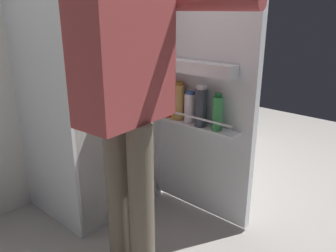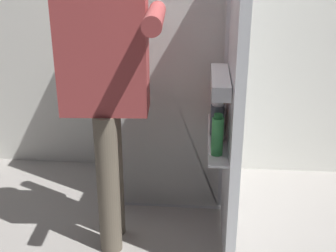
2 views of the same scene
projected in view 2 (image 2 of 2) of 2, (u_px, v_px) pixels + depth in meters
name	position (u px, v px, depth m)	size (l,w,h in m)	color
ground_plane	(165.00, 229.00, 2.62)	(5.81, 5.81, 0.00)	gray
kitchen_wall	(176.00, 5.00, 3.00)	(4.40, 0.10, 2.41)	silver
refrigerator	(176.00, 71.00, 2.76)	(0.72, 1.26, 1.69)	silver
person	(107.00, 81.00, 2.18)	(0.55, 0.72, 1.58)	#665B4C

